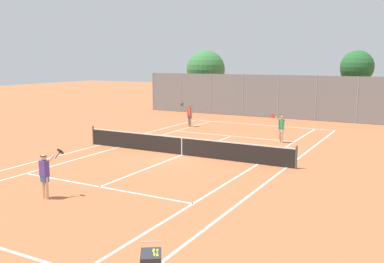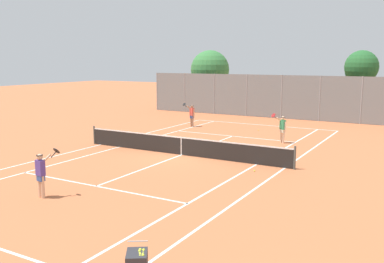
{
  "view_description": "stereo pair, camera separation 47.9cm",
  "coord_description": "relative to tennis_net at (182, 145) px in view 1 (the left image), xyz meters",
  "views": [
    {
      "loc": [
        10.81,
        -18.73,
        4.86
      ],
      "look_at": [
        -0.22,
        1.5,
        1.0
      ],
      "focal_mm": 40.0,
      "sensor_mm": 36.0,
      "label": 1
    },
    {
      "loc": [
        11.23,
        -18.5,
        4.86
      ],
      "look_at": [
        -0.22,
        1.5,
        1.0
      ],
      "focal_mm": 40.0,
      "sensor_mm": 36.0,
      "label": 2
    }
  ],
  "objects": [
    {
      "name": "back_fence",
      "position": [
        0.0,
        16.19,
        1.32
      ],
      "size": [
        25.26,
        0.08,
        3.65
      ],
      "color": "gray",
      "rests_on": "ground"
    },
    {
      "name": "loose_tennis_ball_0",
      "position": [
        0.64,
        9.31,
        -0.48
      ],
      "size": [
        0.07,
        0.07,
        0.07
      ],
      "primitive_type": "sphere",
      "color": "#D1DB33",
      "rests_on": "ground"
    },
    {
      "name": "court_line_markings",
      "position": [
        0.0,
        0.0,
        -0.51
      ],
      "size": [
        11.1,
        23.9,
        0.01
      ],
      "color": "silver",
      "rests_on": "ground"
    },
    {
      "name": "loose_tennis_ball_2",
      "position": [
        -4.79,
        3.11,
        -0.48
      ],
      "size": [
        0.07,
        0.07,
        0.07
      ],
      "primitive_type": "sphere",
      "color": "#D1DB33",
      "rests_on": "ground"
    },
    {
      "name": "tree_behind_right",
      "position": [
        5.64,
        18.98,
        3.7
      ],
      "size": [
        2.71,
        2.71,
        5.66
      ],
      "color": "brown",
      "rests_on": "ground"
    },
    {
      "name": "player_far_right",
      "position": [
        3.5,
        5.75,
        0.42
      ],
      "size": [
        0.88,
        0.66,
        1.77
      ],
      "color": "beige",
      "rests_on": "ground"
    },
    {
      "name": "tree_behind_left",
      "position": [
        -8.67,
        20.09,
        3.26
      ],
      "size": [
        3.86,
        3.86,
        5.84
      ],
      "color": "brown",
      "rests_on": "ground"
    },
    {
      "name": "loose_tennis_ball_1",
      "position": [
        4.53,
        -1.24,
        -0.48
      ],
      "size": [
        0.07,
        0.07,
        0.07
      ],
      "primitive_type": "sphere",
      "color": "#D1DB33",
      "rests_on": "ground"
    },
    {
      "name": "player_near_side",
      "position": [
        -0.73,
        -8.4,
        0.42
      ],
      "size": [
        0.75,
        0.72,
        1.77
      ],
      "color": "#D8A884",
      "rests_on": "ground"
    },
    {
      "name": "tennis_net",
      "position": [
        0.0,
        0.0,
        0.0
      ],
      "size": [
        12.0,
        0.1,
        1.07
      ],
      "color": "#474C47",
      "rests_on": "ground"
    },
    {
      "name": "ground_plane",
      "position": [
        0.0,
        0.0,
        -0.51
      ],
      "size": [
        120.0,
        120.0,
        0.0
      ],
      "primitive_type": "plane",
      "color": "#BC663D"
    },
    {
      "name": "player_far_left",
      "position": [
        -4.29,
        8.57,
        0.42
      ],
      "size": [
        0.85,
        0.68,
        1.77
      ],
      "color": "tan",
      "rests_on": "ground"
    }
  ]
}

